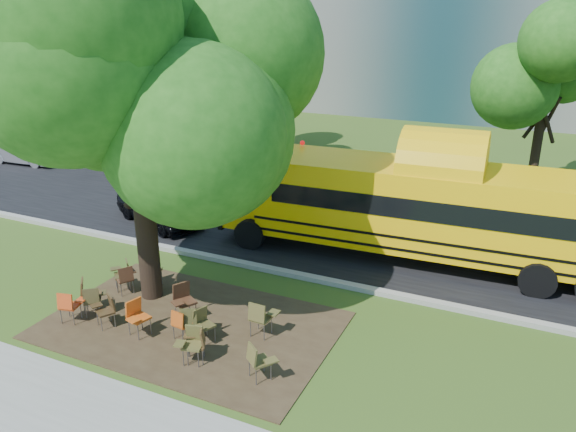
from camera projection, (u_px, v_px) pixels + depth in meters
The scene contains 33 objects.
ground at pixel (170, 308), 14.59m from camera, with size 160.00×160.00×0.00m, color #345019.
sidewalk at pixel (7, 430), 10.33m from camera, with size 60.00×4.00×0.04m, color gray.
dirt_patch at pixel (191, 325), 13.77m from camera, with size 7.00×4.50×0.03m, color #382819.
asphalt_road at pixel (284, 220), 20.54m from camera, with size 80.00×8.00×0.04m, color black.
kerb_near at pixel (228, 261), 17.12m from camera, with size 80.00×0.25×0.14m, color gray.
kerb_far at pixel (325, 188), 24.01m from camera, with size 80.00×0.25×0.14m, color gray.
bg_tree_0 at pixel (122, 65), 28.76m from camera, with size 5.20×5.20×7.18m.
bg_tree_1 at pixel (37, 42), 33.32m from camera, with size 6.00×6.00×8.40m.
bg_tree_2 at pixel (270, 72), 28.69m from camera, with size 4.80×4.80×6.62m.
bg_tree_3 at pixel (549, 71), 21.60m from camera, with size 5.60×5.60×7.84m.
main_tree at pixel (134, 95), 13.30m from camera, with size 7.06×7.06×8.93m.
school_bus at pixel (434, 208), 16.67m from camera, with size 12.28×3.29×2.97m.
chair_0 at pixel (69, 304), 13.70m from camera, with size 0.58×0.61×0.86m.
chair_1 at pixel (88, 292), 14.22m from camera, with size 0.77×0.61×0.90m.
chair_2 at pixel (93, 298), 14.00m from camera, with size 0.56×0.71×0.84m.
chair_3 at pixel (107, 308), 13.58m from camera, with size 0.69×0.54×0.82m.
chair_4 at pixel (182, 322), 13.01m from camera, with size 0.55×0.46×0.79m.
chair_5 at pixel (192, 341), 12.19m from camera, with size 0.59×0.63×0.86m.
chair_6 at pixel (197, 341), 12.22m from camera, with size 0.67×0.55×0.82m.
chair_7 at pixel (258, 359), 11.56m from camera, with size 0.74×0.59×0.86m.
chair_8 at pixel (126, 277), 15.11m from camera, with size 0.56×0.71×0.84m.
chair_9 at pixel (124, 272), 15.36m from camera, with size 0.75×0.59×0.87m.
chair_10 at pixel (149, 268), 15.44m from camera, with size 0.69×0.65×0.95m.
chair_11 at pixel (191, 319), 13.05m from camera, with size 0.58×0.68×0.85m.
chair_12 at pixel (202, 322), 12.94m from camera, with size 0.53×0.67×0.84m.
chair_13 at pixel (261, 316), 13.08m from camera, with size 0.62×0.55×0.94m.
chair_14 at pixel (136, 314), 13.18m from camera, with size 0.54×0.69×0.91m.
chair_15 at pixel (183, 298), 13.86m from camera, with size 0.64×0.81×0.96m.
black_car at pixel (159, 205), 20.09m from camera, with size 1.60×3.97×1.35m, color black.
bg_car_silver at pixel (25, 151), 27.79m from camera, with size 1.33×3.82×1.26m, color gray.
bg_car_red at pixel (147, 154), 27.13m from camera, with size 2.14×4.65×1.29m, color #5B0F16.
pedestrian_a at pixel (69, 125), 32.35m from camera, with size 0.69×0.45×1.90m, color #334773.
pedestrian_b at pixel (61, 123), 33.08m from camera, with size 0.87×0.68×1.78m, color #856A4F.
Camera 1 is at (8.19, -10.36, 7.34)m, focal length 35.00 mm.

